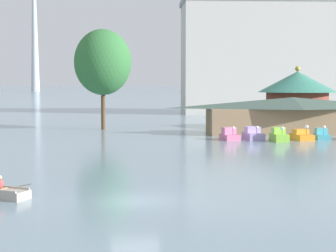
# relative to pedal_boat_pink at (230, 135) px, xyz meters

# --- Properties ---
(ground_plane) EXTENTS (2000.00, 2000.00, 0.00)m
(ground_plane) POSITION_rel_pedal_boat_pink_xyz_m (-9.82, -31.21, -0.52)
(ground_plane) COLOR gray
(pedal_boat_pink) EXTENTS (2.00, 2.67, 1.51)m
(pedal_boat_pink) POSITION_rel_pedal_boat_pink_xyz_m (0.00, 0.00, 0.00)
(pedal_boat_pink) COLOR pink
(pedal_boat_pink) RESTS_ON ground
(pedal_boat_lavender) EXTENTS (2.04, 3.03, 1.55)m
(pedal_boat_lavender) POSITION_rel_pedal_boat_pink_xyz_m (2.56, 0.21, 0.03)
(pedal_boat_lavender) COLOR #B299D8
(pedal_boat_lavender) RESTS_ON ground
(pedal_boat_lime) EXTENTS (1.59, 2.57, 1.61)m
(pedal_boat_lime) POSITION_rel_pedal_boat_pink_xyz_m (4.84, -1.76, 0.06)
(pedal_boat_lime) COLOR #8CCC3F
(pedal_boat_lime) RESTS_ON ground
(pedal_boat_orange) EXTENTS (2.07, 3.07, 1.66)m
(pedal_boat_orange) POSITION_rel_pedal_boat_pink_xyz_m (7.61, -0.34, -0.06)
(pedal_boat_orange) COLOR orange
(pedal_boat_orange) RESTS_ON ground
(pedal_boat_cyan) EXTENTS (1.56, 2.48, 1.54)m
(pedal_boat_cyan) POSITION_rel_pedal_boat_pink_xyz_m (10.01, 0.41, -0.05)
(pedal_boat_cyan) COLOR #4CB7CC
(pedal_boat_cyan) RESTS_ON ground
(boathouse) EXTENTS (21.45, 7.15, 4.31)m
(boathouse) POSITION_rel_pedal_boat_pink_xyz_m (8.59, 7.05, 1.74)
(boathouse) COLOR #9E7F5B
(boathouse) RESTS_ON ground
(green_roof_pavilion) EXTENTS (10.40, 10.40, 8.21)m
(green_roof_pavilion) POSITION_rel_pedal_boat_pink_xyz_m (11.40, 15.22, 3.69)
(green_roof_pavilion) COLOR brown
(green_roof_pavilion) RESTS_ON ground
(shoreline_tree_mid) EXTENTS (7.33, 7.33, 12.86)m
(shoreline_tree_mid) POSITION_rel_pedal_boat_pink_xyz_m (-14.13, 14.47, 8.12)
(shoreline_tree_mid) COLOR brown
(shoreline_tree_mid) RESTS_ON ground
(background_building_block) EXTENTS (33.56, 12.48, 22.19)m
(background_building_block) POSITION_rel_pedal_boat_pink_xyz_m (15.65, 52.90, 10.60)
(background_building_block) COLOR beige
(background_building_block) RESTS_ON ground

